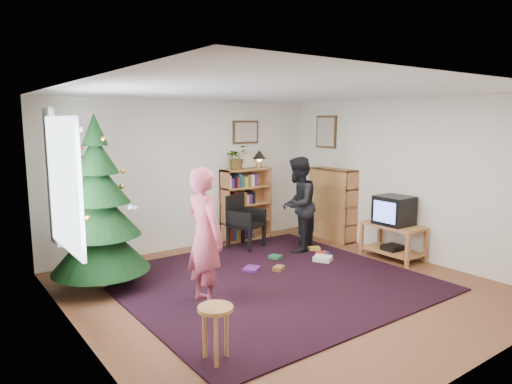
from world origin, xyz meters
TOP-DOWN VIEW (x-y plane):
  - floor at (0.00, 0.00)m, footprint 5.00×5.00m
  - ceiling at (0.00, 0.00)m, footprint 5.00×5.00m
  - wall_back at (0.00, 2.50)m, footprint 5.00×0.02m
  - wall_front at (0.00, -2.50)m, footprint 5.00×0.02m
  - wall_left at (-2.50, 0.00)m, footprint 0.02×5.00m
  - wall_right at (2.50, 0.00)m, footprint 0.02×5.00m
  - rug at (0.00, 0.30)m, footprint 3.80×3.60m
  - window_pane at (-2.47, 0.60)m, footprint 0.04×1.20m
  - curtain at (-2.43, 1.30)m, footprint 0.06×0.35m
  - picture_back at (1.15, 2.48)m, footprint 0.55×0.03m
  - picture_right at (2.48, 1.75)m, footprint 0.03×0.50m
  - christmas_tree at (-1.89, 1.41)m, footprint 1.24×1.24m
  - bookshelf_back at (1.06, 2.34)m, footprint 0.95×0.30m
  - bookshelf_right at (2.34, 1.41)m, footprint 0.30×0.95m
  - tv_stand at (2.22, -0.02)m, footprint 0.52×0.93m
  - crt_tv at (2.22, -0.02)m, footprint 0.48×0.51m
  - armchair at (0.70, 1.92)m, footprint 0.65×0.66m
  - stool at (-1.67, -1.07)m, footprint 0.32×0.32m
  - person_standing at (-1.06, 0.16)m, footprint 0.42×0.62m
  - person_by_chair at (1.29, 1.18)m, footprint 0.96×0.91m
  - potted_plant at (0.86, 2.34)m, footprint 0.47×0.43m
  - table_lamp at (1.36, 2.34)m, footprint 0.24×0.24m
  - floor_clutter at (0.96, 0.76)m, footprint 1.66×0.74m

SIDE VIEW (x-z plane):
  - floor at x=0.00m, z-range 0.00..0.00m
  - rug at x=0.00m, z-range 0.00..0.02m
  - floor_clutter at x=0.96m, z-range 0.00..0.08m
  - tv_stand at x=2.22m, z-range 0.05..0.60m
  - stool at x=-1.67m, z-range 0.15..0.68m
  - armchair at x=0.70m, z-range 0.03..0.95m
  - bookshelf_back at x=1.06m, z-range 0.01..1.31m
  - bookshelf_right at x=2.34m, z-range 0.01..1.31m
  - crt_tv at x=2.22m, z-range 0.55..1.00m
  - person_by_chair at x=1.29m, z-range 0.00..1.58m
  - person_standing at x=-1.06m, z-range 0.00..1.63m
  - christmas_tree at x=-1.89m, z-range -0.19..2.06m
  - wall_back at x=0.00m, z-range 0.00..2.50m
  - wall_front at x=0.00m, z-range 0.00..2.50m
  - wall_left at x=-2.50m, z-range 0.00..2.50m
  - wall_right at x=2.50m, z-range 0.00..2.50m
  - window_pane at x=-2.47m, z-range 0.80..2.20m
  - curtain at x=-2.43m, z-range 0.70..2.30m
  - potted_plant at x=0.86m, z-range 1.30..1.73m
  - table_lamp at x=1.36m, z-range 1.36..1.68m
  - picture_back at x=1.15m, z-range 1.74..2.16m
  - picture_right at x=2.48m, z-range 1.65..2.25m
  - ceiling at x=0.00m, z-range 2.50..2.50m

